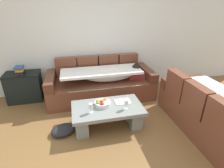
% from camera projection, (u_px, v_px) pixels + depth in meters
% --- Properties ---
extents(ground_plane, '(14.00, 14.00, 0.00)m').
position_uv_depth(ground_plane, '(109.00, 148.00, 2.64)').
color(ground_plane, brown).
extents(back_wall, '(9.00, 0.10, 2.70)m').
position_uv_depth(back_wall, '(89.00, 34.00, 3.97)').
color(back_wall, white).
rests_on(back_wall, ground_plane).
extents(couch_along_wall, '(2.32, 0.92, 0.88)m').
position_uv_depth(couch_along_wall, '(103.00, 83.00, 3.97)').
color(couch_along_wall, brown).
rests_on(couch_along_wall, ground_plane).
extents(couch_near_window, '(0.92, 1.95, 0.88)m').
position_uv_depth(couch_near_window, '(212.00, 114.00, 2.87)').
color(couch_near_window, brown).
rests_on(couch_near_window, ground_plane).
extents(coffee_table, '(1.20, 0.68, 0.38)m').
position_uv_depth(coffee_table, '(108.00, 114.00, 3.05)').
color(coffee_table, gray).
rests_on(coffee_table, ground_plane).
extents(fruit_bowl, '(0.28, 0.28, 0.10)m').
position_uv_depth(fruit_bowl, '(102.00, 103.00, 3.01)').
color(fruit_bowl, silver).
rests_on(fruit_bowl, coffee_table).
extents(wine_glass_near_left, '(0.07, 0.07, 0.17)m').
position_uv_depth(wine_glass_near_left, '(91.00, 106.00, 2.78)').
color(wine_glass_near_left, silver).
rests_on(wine_glass_near_left, coffee_table).
extents(wine_glass_near_right, '(0.07, 0.07, 0.17)m').
position_uv_depth(wine_glass_near_right, '(126.00, 103.00, 2.88)').
color(wine_glass_near_right, silver).
rests_on(wine_glass_near_right, coffee_table).
extents(open_magazine, '(0.28, 0.21, 0.01)m').
position_uv_depth(open_magazine, '(123.00, 101.00, 3.14)').
color(open_magazine, white).
rests_on(open_magazine, coffee_table).
extents(side_cabinet, '(0.72, 0.44, 0.64)m').
position_uv_depth(side_cabinet, '(25.00, 87.00, 3.83)').
color(side_cabinet, black).
rests_on(side_cabinet, ground_plane).
extents(book_stack_on_cabinet, '(0.17, 0.22, 0.15)m').
position_uv_depth(book_stack_on_cabinet, '(20.00, 70.00, 3.66)').
color(book_stack_on_cabinet, '#72337F').
rests_on(book_stack_on_cabinet, side_cabinet).
extents(crumpled_garment, '(0.49, 0.44, 0.12)m').
position_uv_depth(crumpled_garment, '(63.00, 130.00, 2.93)').
color(crumpled_garment, '#232328').
rests_on(crumpled_garment, ground_plane).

